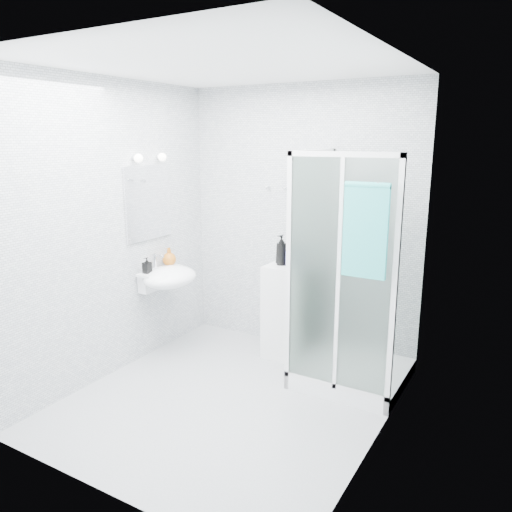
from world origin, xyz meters
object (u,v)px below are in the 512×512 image
Objects in this scene: shampoo_bottle_a at (281,250)px; soap_dispenser_orange at (169,257)px; shampoo_bottle_b at (292,255)px; soap_dispenser_black at (147,265)px; storage_cabinet at (287,311)px; hand_towel at (365,229)px; wall_basin at (168,277)px; shower_enclosure at (342,334)px.

shampoo_bottle_a is 1.13m from soap_dispenser_orange.
shampoo_bottle_b reaches higher than soap_dispenser_black.
hand_towel is at bearing -32.80° from storage_cabinet.
wall_basin is 1.12m from shampoo_bottle_a.
shower_enclosure is 1.89m from soap_dispenser_black.
shampoo_bottle_a is at bearing 19.46° from soap_dispenser_orange.
soap_dispenser_orange is (-1.06, -0.37, -0.11)m from shampoo_bottle_a.
shower_enclosure is 1.13m from hand_towel.
soap_dispenser_orange is 0.34m from soap_dispenser_black.
wall_basin reaches higher than storage_cabinet.
shampoo_bottle_b is 1.21× the size of soap_dispenser_orange.
storage_cabinet is 0.57m from shampoo_bottle_b.
shampoo_bottle_b is at bearing 144.21° from hand_towel.
shampoo_bottle_a reaches higher than wall_basin.
shampoo_bottle_a is at bearing -172.68° from storage_cabinet.
storage_cabinet is 1.40m from soap_dispenser_black.
shower_enclosure is 9.43× the size of shampoo_bottle_b.
wall_basin is at bearing -151.95° from shampoo_bottle_b.
wall_basin is at bearing -55.29° from soap_dispenser_orange.
storage_cabinet is 5.25× the size of soap_dispenser_orange.
shampoo_bottle_a is 1.27m from soap_dispenser_black.
shower_enclosure reaches higher than wall_basin.
soap_dispenser_orange is at bearing -175.59° from shower_enclosure.
storage_cabinet is at bearing 159.67° from shower_enclosure.
hand_towel is 2.14m from soap_dispenser_orange.
hand_towel is at bearing -35.79° from shampoo_bottle_b.
shower_enclosure reaches higher than hand_towel.
shower_enclosure is at bearing 15.15° from soap_dispenser_black.
soap_dispenser_orange is (-1.17, -0.38, -0.08)m from shampoo_bottle_b.
soap_dispenser_orange is at bearing -160.54° from shampoo_bottle_a.
shampoo_bottle_a is at bearing 147.64° from hand_towel.
shampoo_bottle_a reaches higher than soap_dispenser_black.
shampoo_bottle_b reaches higher than storage_cabinet.
soap_dispenser_black reaches higher than storage_cabinet.
shampoo_bottle_a is 1.36× the size of shampoo_bottle_b.
wall_basin is 0.27m from soap_dispenser_orange.
hand_towel is 2.42× the size of shampoo_bottle_a.
shampoo_bottle_b is (0.05, -0.00, 0.57)m from storage_cabinet.
storage_cabinet is (1.00, 0.56, -0.34)m from wall_basin.
hand_towel is (1.94, -0.09, 0.66)m from wall_basin.
wall_basin is 3.20× the size of soap_dispenser_orange.
shower_enclosure is at bearing -21.83° from shampoo_bottle_b.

